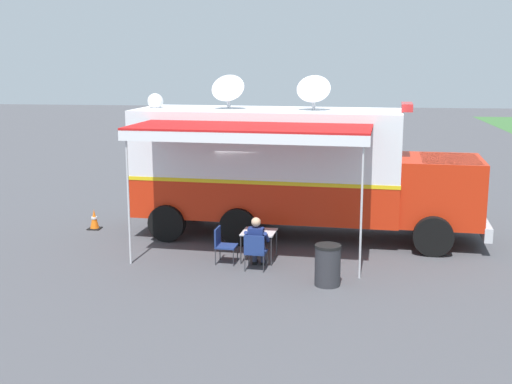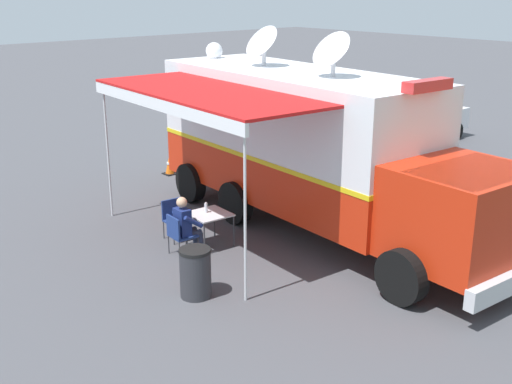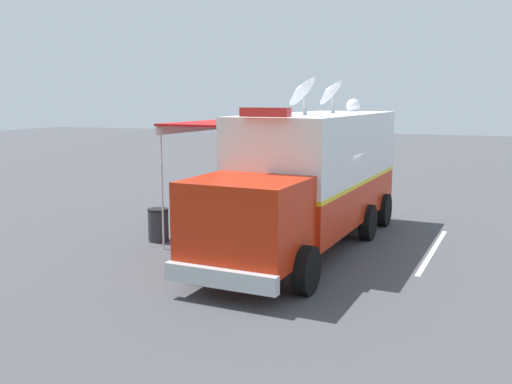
{
  "view_description": "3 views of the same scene",
  "coord_description": "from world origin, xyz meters",
  "px_view_note": "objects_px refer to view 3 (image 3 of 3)",
  "views": [
    {
      "loc": [
        17.94,
        1.86,
        4.86
      ],
      "look_at": [
        0.04,
        -0.31,
        1.21
      ],
      "focal_mm": 46.39,
      "sensor_mm": 36.0,
      "label": 1
    },
    {
      "loc": [
        10.23,
        10.29,
        5.36
      ],
      "look_at": [
        1.41,
        0.33,
        1.04
      ],
      "focal_mm": 45.22,
      "sensor_mm": 36.0,
      "label": 2
    },
    {
      "loc": [
        -3.87,
        15.3,
        3.91
      ],
      "look_at": [
        2.07,
        -0.49,
        1.15
      ],
      "focal_mm": 40.25,
      "sensor_mm": 36.0,
      "label": 3
    }
  ],
  "objects_px": {
    "folding_chair_beside_table": "(237,210)",
    "trash_bin": "(158,225)",
    "water_bottle": "(237,204)",
    "folding_chair_at_table": "(211,214)",
    "command_truck": "(310,174)",
    "traffic_cone": "(352,200)",
    "folding_table": "(236,210)",
    "seated_responder": "(217,210)"
  },
  "relations": [
    {
      "from": "folding_chair_beside_table",
      "to": "seated_responder",
      "type": "height_order",
      "value": "seated_responder"
    },
    {
      "from": "command_truck",
      "to": "traffic_cone",
      "type": "height_order",
      "value": "command_truck"
    },
    {
      "from": "command_truck",
      "to": "folding_chair_at_table",
      "type": "bearing_deg",
      "value": -11.96
    },
    {
      "from": "folding_chair_beside_table",
      "to": "seated_responder",
      "type": "xyz_separation_m",
      "value": [
        0.31,
        0.87,
        0.14
      ]
    },
    {
      "from": "folding_table",
      "to": "folding_chair_at_table",
      "type": "bearing_deg",
      "value": 0.42
    },
    {
      "from": "folding_chair_at_table",
      "to": "folding_chair_beside_table",
      "type": "relative_size",
      "value": 1.0
    },
    {
      "from": "folding_table",
      "to": "folding_chair_at_table",
      "type": "height_order",
      "value": "folding_chair_at_table"
    },
    {
      "from": "command_truck",
      "to": "traffic_cone",
      "type": "bearing_deg",
      "value": -90.32
    },
    {
      "from": "folding_chair_at_table",
      "to": "trash_bin",
      "type": "bearing_deg",
      "value": 64.08
    },
    {
      "from": "water_bottle",
      "to": "traffic_cone",
      "type": "xyz_separation_m",
      "value": [
        -2.45,
        -4.99,
        -0.55
      ]
    },
    {
      "from": "water_bottle",
      "to": "folding_chair_at_table",
      "type": "bearing_deg",
      "value": 7.05
    },
    {
      "from": "seated_responder",
      "to": "water_bottle",
      "type": "bearing_deg",
      "value": -169.41
    },
    {
      "from": "water_bottle",
      "to": "seated_responder",
      "type": "distance_m",
      "value": 0.63
    },
    {
      "from": "folding_table",
      "to": "trash_bin",
      "type": "bearing_deg",
      "value": 46.28
    },
    {
      "from": "traffic_cone",
      "to": "trash_bin",
      "type": "bearing_deg",
      "value": 59.11
    },
    {
      "from": "command_truck",
      "to": "folding_table",
      "type": "distance_m",
      "value": 2.81
    },
    {
      "from": "folding_table",
      "to": "folding_chair_beside_table",
      "type": "bearing_deg",
      "value": -70.19
    },
    {
      "from": "command_truck",
      "to": "seated_responder",
      "type": "height_order",
      "value": "command_truck"
    },
    {
      "from": "folding_table",
      "to": "traffic_cone",
      "type": "relative_size",
      "value": 1.48
    },
    {
      "from": "command_truck",
      "to": "water_bottle",
      "type": "xyz_separation_m",
      "value": [
        2.42,
        -0.78,
        -1.11
      ]
    },
    {
      "from": "trash_bin",
      "to": "folding_table",
      "type": "bearing_deg",
      "value": -133.72
    },
    {
      "from": "water_bottle",
      "to": "trash_bin",
      "type": "distance_m",
      "value": 2.43
    },
    {
      "from": "folding_table",
      "to": "command_truck",
      "type": "bearing_deg",
      "value": 164.1
    },
    {
      "from": "folding_table",
      "to": "seated_responder",
      "type": "relative_size",
      "value": 0.69
    },
    {
      "from": "seated_responder",
      "to": "traffic_cone",
      "type": "relative_size",
      "value": 2.16
    },
    {
      "from": "folding_chair_at_table",
      "to": "seated_responder",
      "type": "distance_m",
      "value": 0.23
    },
    {
      "from": "folding_table",
      "to": "seated_responder",
      "type": "height_order",
      "value": "seated_responder"
    },
    {
      "from": "folding_chair_at_table",
      "to": "folding_table",
      "type": "bearing_deg",
      "value": -179.58
    },
    {
      "from": "command_truck",
      "to": "traffic_cone",
      "type": "distance_m",
      "value": 6.01
    },
    {
      "from": "folding_chair_beside_table",
      "to": "trash_bin",
      "type": "relative_size",
      "value": 0.96
    },
    {
      "from": "folding_chair_at_table",
      "to": "trash_bin",
      "type": "xyz_separation_m",
      "value": [
        0.82,
        1.69,
        -0.06
      ]
    },
    {
      "from": "command_truck",
      "to": "folding_chair_beside_table",
      "type": "relative_size",
      "value": 11.09
    },
    {
      "from": "seated_responder",
      "to": "trash_bin",
      "type": "height_order",
      "value": "seated_responder"
    },
    {
      "from": "folding_table",
      "to": "folding_chair_beside_table",
      "type": "xyz_separation_m",
      "value": [
        0.31,
        -0.85,
        -0.16
      ]
    },
    {
      "from": "trash_bin",
      "to": "command_truck",
      "type": "bearing_deg",
      "value": -165.92
    },
    {
      "from": "command_truck",
      "to": "water_bottle",
      "type": "height_order",
      "value": "command_truck"
    },
    {
      "from": "water_bottle",
      "to": "folding_chair_beside_table",
      "type": "xyz_separation_m",
      "value": [
        0.29,
        -0.76,
        -0.32
      ]
    },
    {
      "from": "folding_table",
      "to": "seated_responder",
      "type": "distance_m",
      "value": 0.61
    },
    {
      "from": "folding_chair_beside_table",
      "to": "trash_bin",
      "type": "xyz_separation_m",
      "value": [
        1.31,
        2.54,
        -0.06
      ]
    },
    {
      "from": "folding_chair_beside_table",
      "to": "traffic_cone",
      "type": "xyz_separation_m",
      "value": [
        -2.74,
        -4.24,
        -0.23
      ]
    },
    {
      "from": "command_truck",
      "to": "folding_chair_beside_table",
      "type": "bearing_deg",
      "value": -29.52
    },
    {
      "from": "folding_chair_at_table",
      "to": "folding_chair_beside_table",
      "type": "distance_m",
      "value": 0.99
    }
  ]
}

